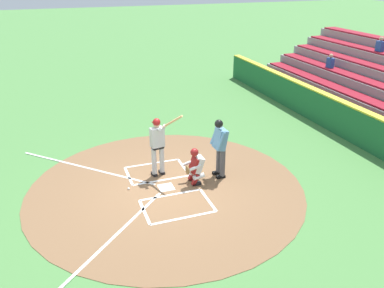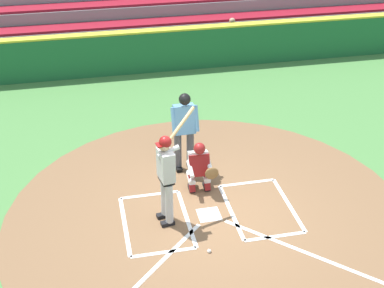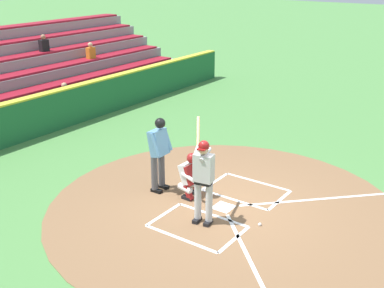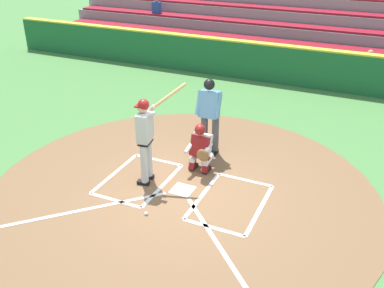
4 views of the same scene
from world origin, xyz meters
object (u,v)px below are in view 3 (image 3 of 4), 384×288
Objects in this scene: baseball at (260,224)px; catcher at (192,174)px; plate_umpire at (159,149)px; batter at (203,176)px.

catcher is at bearing -97.75° from baseball.
plate_umpire reaches higher than catcher.
baseball is (-0.57, 1.07, -1.06)m from batter.
batter is 1.32m from catcher.
batter reaches higher than plate_umpire.
batter is at bearing 68.49° from plate_umpire.
plate_umpire is at bearing -79.96° from catcher.
baseball is (0.12, 2.80, -1.04)m from plate_umpire.
batter is at bearing -62.10° from baseball.
catcher is 0.99m from plate_umpire.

